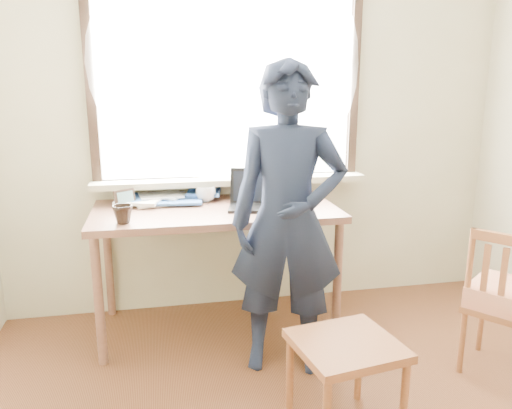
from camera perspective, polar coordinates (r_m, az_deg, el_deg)
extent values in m
cube|color=beige|center=(3.48, 0.14, 9.18)|extent=(3.50, 0.02, 2.60)
cube|color=white|center=(3.42, -3.19, 14.11)|extent=(1.70, 0.01, 1.30)
cube|color=black|center=(3.47, -3.00, 2.81)|extent=(1.82, 0.06, 0.06)
cube|color=black|center=(3.39, -18.45, 13.46)|extent=(0.06, 0.06, 1.30)
cube|color=black|center=(3.64, 11.11, 13.86)|extent=(0.06, 0.06, 1.30)
cube|color=beige|center=(3.40, -2.83, 2.76)|extent=(1.85, 0.20, 0.04)
cube|color=white|center=(3.35, -3.01, 15.83)|extent=(1.95, 0.02, 1.65)
cube|color=brown|center=(3.15, -4.65, -0.75)|extent=(1.52, 0.76, 0.04)
cylinder|color=brown|center=(2.98, -17.52, -10.55)|extent=(0.05, 0.05, 0.77)
cylinder|color=brown|center=(3.58, -16.51, -6.31)|extent=(0.05, 0.05, 0.77)
cylinder|color=brown|center=(3.14, 9.27, -8.76)|extent=(0.05, 0.05, 0.77)
cylinder|color=brown|center=(3.71, 5.75, -5.05)|extent=(0.05, 0.05, 0.77)
cube|color=black|center=(3.10, 0.07, -0.34)|extent=(0.39, 0.31, 0.02)
cube|color=black|center=(3.20, 0.12, 2.13)|extent=(0.35, 0.15, 0.23)
cube|color=black|center=(3.20, 0.12, 2.13)|extent=(0.31, 0.12, 0.19)
cube|color=black|center=(3.09, 0.07, -0.33)|extent=(0.33, 0.20, 0.00)
imported|color=white|center=(3.30, -5.76, 1.23)|extent=(0.18, 0.18, 0.10)
imported|color=black|center=(2.87, -14.98, -1.09)|extent=(0.12, 0.12, 0.10)
ellipsoid|color=black|center=(3.14, 4.26, -0.04)|extent=(0.10, 0.07, 0.04)
cube|color=#B82237|center=(3.38, -11.11, 0.44)|extent=(0.27, 0.32, 0.00)
cube|color=#F7A73A|center=(3.29, -11.25, 0.31)|extent=(0.30, 0.31, 0.02)
cube|color=white|center=(3.26, -4.47, 0.35)|extent=(0.30, 0.26, 0.01)
cube|color=white|center=(3.40, -8.50, 0.92)|extent=(0.29, 0.34, 0.01)
cube|color=white|center=(3.33, -3.88, 0.77)|extent=(0.31, 0.34, 0.01)
cube|color=white|center=(3.39, -7.35, 0.99)|extent=(0.26, 0.28, 0.01)
cube|color=white|center=(3.22, -13.87, 0.16)|extent=(0.31, 0.25, 0.01)
cube|color=white|center=(3.39, -9.58, 1.22)|extent=(0.29, 0.33, 0.02)
cube|color=white|center=(3.24, -5.03, 0.84)|extent=(0.25, 0.28, 0.02)
cube|color=#315A9F|center=(3.20, -10.74, 0.44)|extent=(0.27, 0.28, 0.01)
imported|color=white|center=(3.38, -11.95, 0.58)|extent=(0.24, 0.29, 0.02)
imported|color=white|center=(3.40, 0.61, 0.91)|extent=(0.31, 0.33, 0.02)
cube|color=black|center=(3.22, -14.76, 0.54)|extent=(0.12, 0.09, 0.11)
cube|color=#377C39|center=(3.22, -14.76, 0.54)|extent=(0.09, 0.07, 0.08)
cube|color=brown|center=(2.35, 10.30, -15.57)|extent=(0.51, 0.49, 0.04)
cylinder|color=brown|center=(2.53, 3.87, -19.11)|extent=(0.04, 0.04, 0.41)
cylinder|color=brown|center=(2.44, 16.54, -21.04)|extent=(0.04, 0.04, 0.41)
cylinder|color=brown|center=(2.69, 11.69, -17.21)|extent=(0.04, 0.04, 0.41)
cube|color=brown|center=(3.10, 26.79, -10.56)|extent=(0.53, 0.53, 0.04)
cylinder|color=brown|center=(3.35, 24.32, -12.15)|extent=(0.03, 0.03, 0.36)
cylinder|color=brown|center=(3.08, 22.48, -14.35)|extent=(0.03, 0.03, 0.36)
cylinder|color=brown|center=(2.90, 23.21, -6.72)|extent=(0.03, 0.03, 0.44)
cube|color=brown|center=(2.80, 26.85, -3.61)|extent=(0.24, 0.30, 0.05)
cube|color=brown|center=(2.87, 26.37, -7.85)|extent=(0.03, 0.04, 0.35)
cube|color=brown|center=(2.89, 24.67, -7.51)|extent=(0.03, 0.04, 0.35)
cube|color=#B33011|center=(3.07, 26.94, -9.28)|extent=(0.52, 0.52, 0.12)
imported|color=black|center=(2.70, 3.66, -1.90)|extent=(0.70, 0.54, 1.70)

